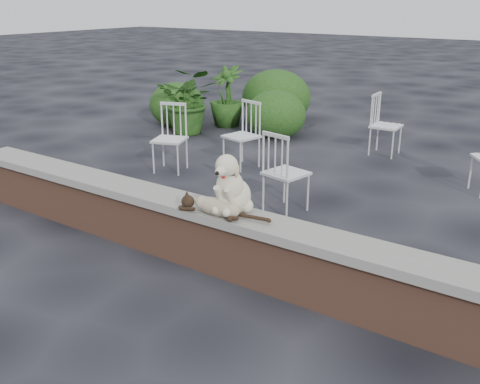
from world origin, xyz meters
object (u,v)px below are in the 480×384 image
Objects in this scene: chair_e at (386,125)px; chair_a at (170,138)px; potted_plant_b at (227,96)px; chair_b at (241,135)px; chair_c at (286,172)px; dog at (234,181)px; cat at (216,206)px; potted_plant_a at (189,101)px.

chair_a is (-2.18, -2.52, 0.00)m from chair_e.
potted_plant_b is (-3.19, 0.21, 0.10)m from chair_e.
chair_e is at bearing -3.85° from potted_plant_b.
chair_e is at bearing 63.97° from chair_b.
potted_plant_b is (-3.10, 3.13, 0.10)m from chair_c.
chair_c is at bearing -30.86° from chair_a.
chair_a is at bearing -121.55° from chair_b.
dog reaches higher than chair_b.
chair_e and chair_c have the same top height.
dog is 0.25m from cat.
chair_a is 1.00× the size of chair_c.
chair_c is (-0.08, -2.92, 0.00)m from chair_e.
chair_e and chair_a have the same top height.
chair_a is (-0.72, -0.72, 0.00)m from chair_b.
potted_plant_a reaches higher than chair_a.
potted_plant_b reaches higher than chair_e.
chair_b is 2.25m from potted_plant_a.
chair_c is (1.38, -1.12, 0.00)m from chair_b.
chair_a is (-2.39, 2.08, -0.19)m from cat.
chair_a is (-2.47, 1.93, -0.38)m from dog.
cat is 1.72m from chair_c.
chair_b is (-1.75, 2.66, -0.38)m from dog.
potted_plant_a is at bearing 161.88° from chair_b.
chair_b is 0.80× the size of potted_plant_a.
dog reaches higher than chair_c.
chair_c is at bearing -34.68° from potted_plant_a.
dog is 0.58× the size of chair_a.
dog reaches higher than cat.
potted_plant_a is 1.04× the size of potted_plant_b.
dog is 3.21m from chair_b.
chair_a and chair_c have the same top height.
potted_plant_b is (-3.39, 4.82, -0.10)m from cat.
potted_plant_a reaches higher than chair_e.
dog is 0.58× the size of chair_c.
chair_a reaches higher than cat.
chair_b is at bearing 116.44° from cat.
chair_e is at bearing 10.55° from potted_plant_a.
cat is at bearing 111.35° from chair_c.
chair_e is 3.34m from chair_a.
dog is at bearing -58.28° from chair_a.
chair_a is 0.83× the size of potted_plant_b.
chair_e is at bearing 89.32° from dog.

